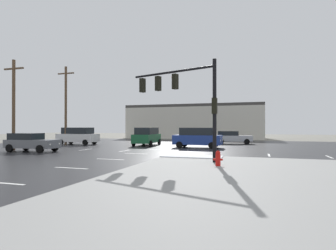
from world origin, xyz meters
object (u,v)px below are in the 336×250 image
Objects in this scene: suv_blue at (197,137)px; sedan_grey at (31,142)px; fire_hydrant at (218,158)px; suv_white at (78,136)px; utility_pole_far at (66,104)px; sedan_silver at (232,137)px; suv_green at (147,136)px; traffic_signal_mast at (184,93)px; utility_pole_mid at (14,103)px.

suv_blue reaches higher than sedan_grey.
suv_white is (-18.46, 13.75, 0.55)m from fire_hydrant.
sedan_grey is 9.70m from utility_pole_far.
suv_green is (-8.98, -6.05, 0.24)m from sedan_silver.
utility_pole_far reaches higher than traffic_signal_mast.
utility_pole_mid reaches higher than suv_white.
suv_blue is at bearing -108.21° from suv_green.
utility_pole_far is (-17.23, 10.90, 0.60)m from traffic_signal_mast.
utility_pole_mid is (-0.57, -8.62, 3.22)m from suv_white.
utility_pole_mid is 0.89× the size of utility_pole_far.
suv_white is 18.84m from sedan_silver.
sedan_grey is at bearing 8.25° from traffic_signal_mast.
sedan_silver is at bearing 71.05° from suv_blue.
utility_pole_far is at bearing -13.85° from traffic_signal_mast.
utility_pole_mid reaches higher than suv_blue.
sedan_silver is (17.42, 7.16, -0.24)m from suv_white.
utility_pole_mid is (-17.99, -15.78, 3.46)m from sedan_silver.
sedan_silver is 10.83m from suv_green.
utility_pole_far is at bearing 93.67° from utility_pole_mid.
fire_hydrant is 0.10× the size of utility_pole_mid.
suv_blue is 16.15m from utility_pole_far.
traffic_signal_mast is 1.29× the size of sedan_grey.
traffic_signal_mast is at bearing -100.33° from sedan_silver.
suv_green reaches higher than sedan_grey.
traffic_signal_mast reaches higher than fire_hydrant.
utility_pole_far reaches higher than suv_blue.
suv_white is 9.22m from utility_pole_mid.
suv_white is at bearing 178.70° from suv_blue.
suv_blue is 1.04× the size of sedan_silver.
utility_pole_mid reaches higher than sedan_silver.
sedan_silver is at bearing 41.26° from utility_pole_mid.
traffic_signal_mast is 1.21× the size of suv_white.
fire_hydrant is 0.16× the size of suv_blue.
suv_green is (6.53, 10.27, 0.24)m from sedan_grey.
utility_pole_far is at bearing 98.41° from suv_green.
suv_green is at bearing 55.69° from sedan_grey.
utility_pole_mid is at bearing -151.19° from suv_blue.
traffic_signal_mast is 19.23m from sedan_silver.
suv_green is at bearing -40.54° from traffic_signal_mast.
utility_pole_mid reaches higher than sedan_grey.
suv_blue is (14.64, -0.56, 0.00)m from suv_white.
fire_hydrant is 0.09× the size of utility_pole_far.
utility_pole_mid is (-2.48, 0.54, 3.46)m from sedan_grey.
utility_pole_mid is at bearing 134.06° from suv_green.
traffic_signal_mast is 4.80m from fire_hydrant.
suv_white is at bearing 143.31° from fire_hydrant.
fire_hydrant is 20.07m from utility_pole_mid.
utility_pole_mid is at bearing 165.90° from sedan_grey.
sedan_silver is 0.51× the size of utility_pole_far.
suv_green reaches higher than fire_hydrant.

